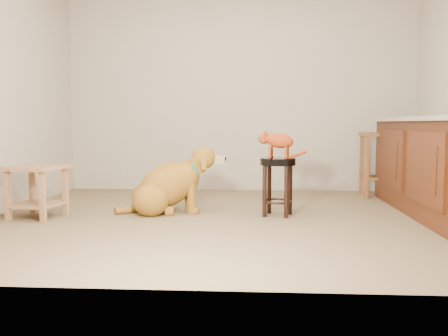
# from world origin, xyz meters

# --- Properties ---
(floor) EXTENTS (4.50, 4.00, 0.01)m
(floor) POSITION_xyz_m (0.00, 0.00, 0.00)
(floor) COLOR brown
(floor) RESTS_ON ground
(room_shell) EXTENTS (4.54, 4.04, 2.62)m
(room_shell) POSITION_xyz_m (0.00, 0.00, 1.68)
(room_shell) COLOR #AC9E8A
(room_shell) RESTS_ON ground
(cabinet_run) EXTENTS (0.70, 2.56, 0.94)m
(cabinet_run) POSITION_xyz_m (1.94, 0.30, 0.44)
(cabinet_run) COLOR #4B200D
(cabinet_run) RESTS_ON ground
(padded_stool) EXTENTS (0.34, 0.34, 0.55)m
(padded_stool) POSITION_xyz_m (0.41, 0.18, 0.39)
(padded_stool) COLOR black
(padded_stool) RESTS_ON ground
(wood_stool) EXTENTS (0.43, 0.43, 0.77)m
(wood_stool) POSITION_xyz_m (1.67, 1.52, 0.40)
(wood_stool) COLOR brown
(wood_stool) RESTS_ON ground
(side_table) EXTENTS (0.55, 0.55, 0.49)m
(side_table) POSITION_xyz_m (-1.82, -0.06, 0.32)
(side_table) COLOR #916643
(side_table) RESTS_ON ground
(golden_retriever) EXTENTS (1.08, 0.62, 0.70)m
(golden_retriever) POSITION_xyz_m (-0.65, 0.26, 0.26)
(golden_retriever) COLOR brown
(golden_retriever) RESTS_ON ground
(tabby_kitten) EXTENTS (0.47, 0.20, 0.29)m
(tabby_kitten) POSITION_xyz_m (0.40, 0.18, 0.71)
(tabby_kitten) COLOR maroon
(tabby_kitten) RESTS_ON padded_stool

